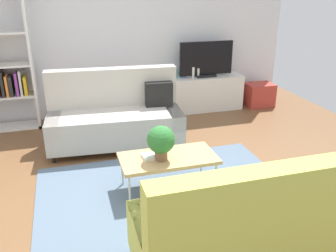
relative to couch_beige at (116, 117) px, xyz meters
The scene contains 15 objects.
ground_plane 1.43m from the couch_beige, 79.63° to the right, with size 7.68×7.68×0.00m, color brown.
wall_far 1.79m from the couch_beige, 80.49° to the left, with size 6.40×0.12×2.90m, color silver.
area_rug 1.71m from the couch_beige, 78.44° to the right, with size 2.90×2.20×0.01m, color slate.
couch_beige is the anchor object (origin of this frame).
couch_green 2.92m from the couch_beige, 76.85° to the right, with size 1.90×0.85×1.10m.
coffee_table 1.47m from the couch_beige, 74.96° to the right, with size 1.10×0.56×0.42m.
tv_console 2.16m from the couch_beige, 31.41° to the left, with size 1.40×0.44×0.64m, color silver.
tv 2.20m from the couch_beige, 30.95° to the left, with size 1.00×0.20×0.64m.
storage_trunk 3.12m from the couch_beige, 19.18° to the left, with size 0.52×0.40×0.44m, color #B2382D.
potted_plant 1.50m from the couch_beige, 78.98° to the right, with size 0.31×0.31×0.40m.
table_book_0 1.40m from the couch_beige, 81.27° to the right, with size 0.24×0.18×0.03m, color silver.
vase_0 1.74m from the couch_beige, 42.98° to the left, with size 0.11×0.11×0.17m, color #33B29E.
vase_1 1.86m from the couch_beige, 39.48° to the left, with size 0.10×0.10×0.12m, color #4C72B2.
bottle_0 1.94m from the couch_beige, 34.29° to the left, with size 0.05×0.05×0.20m, color silver.
bottle_1 2.02m from the couch_beige, 32.69° to the left, with size 0.04×0.04×0.17m, color silver.
Camera 1 is at (-0.91, -3.63, 2.28)m, focal length 38.82 mm.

